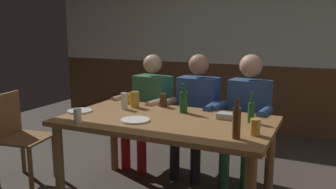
{
  "coord_description": "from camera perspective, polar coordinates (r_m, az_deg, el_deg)",
  "views": [
    {
      "loc": [
        1.21,
        -2.43,
        1.51
      ],
      "look_at": [
        0.0,
        0.2,
        0.95
      ],
      "focal_mm": 37.5,
      "sensor_mm": 36.0,
      "label": 1
    }
  ],
  "objects": [
    {
      "name": "bottle_2",
      "position": [
        2.46,
        11.09,
        -4.42
      ],
      "size": [
        0.06,
        0.06,
        0.29
      ],
      "color": "#593314",
      "rests_on": "dining_table"
    },
    {
      "name": "person_2",
      "position": [
        3.48,
        12.66,
        -2.93
      ],
      "size": [
        0.56,
        0.54,
        1.25
      ],
      "rotation": [
        0.0,
        0.0,
        3.03
      ],
      "color": "#2D4C84",
      "rests_on": "ground_plane"
    },
    {
      "name": "back_wall_wainscot",
      "position": [
        5.36,
        11.2,
        -0.31
      ],
      "size": [
        6.24,
        0.12,
        0.97
      ],
      "primitive_type": "cube",
      "color": "brown",
      "rests_on": "ground_plane"
    },
    {
      "name": "pint_glass_3",
      "position": [
        3.31,
        -7.13,
        -1.06
      ],
      "size": [
        0.06,
        0.06,
        0.15
      ],
      "primitive_type": "cylinder",
      "color": "white",
      "rests_on": "dining_table"
    },
    {
      "name": "pint_glass_2",
      "position": [
        2.91,
        -14.46,
        -3.4
      ],
      "size": [
        0.07,
        0.07,
        0.11
      ],
      "primitive_type": "cylinder",
      "color": "white",
      "rests_on": "dining_table"
    },
    {
      "name": "dining_table",
      "position": [
        2.98,
        -0.36,
        -5.76
      ],
      "size": [
        1.77,
        1.0,
        0.75
      ],
      "color": "brown",
      "rests_on": "ground_plane"
    },
    {
      "name": "pint_glass_5",
      "position": [
        3.57,
        -6.6,
        -0.61
      ],
      "size": [
        0.08,
        0.08,
        0.1
      ],
      "primitive_type": "cylinder",
      "color": "gold",
      "rests_on": "dining_table"
    },
    {
      "name": "pint_glass_4",
      "position": [
        2.58,
        13.98,
        -5.16
      ],
      "size": [
        0.07,
        0.07,
        0.12
      ],
      "primitive_type": "cylinder",
      "color": "gold",
      "rests_on": "dining_table"
    },
    {
      "name": "person_0",
      "position": [
        3.84,
        -3.1,
        -1.69
      ],
      "size": [
        0.58,
        0.58,
        1.22
      ],
      "rotation": [
        0.0,
        0.0,
        2.98
      ],
      "color": "#33724C",
      "rests_on": "ground_plane"
    },
    {
      "name": "bottle_0",
      "position": [
        2.9,
        13.37,
        -2.73
      ],
      "size": [
        0.05,
        0.05,
        0.25
      ],
      "color": "#195923",
      "rests_on": "dining_table"
    },
    {
      "name": "back_wall_upper",
      "position": [
        5.27,
        11.72,
        13.23
      ],
      "size": [
        6.24,
        0.12,
        1.54
      ],
      "primitive_type": "cube",
      "color": "beige"
    },
    {
      "name": "plate_1",
      "position": [
        3.3,
        -14.16,
        -2.62
      ],
      "size": [
        0.22,
        0.22,
        0.01
      ],
      "primitive_type": "cylinder",
      "color": "white",
      "rests_on": "dining_table"
    },
    {
      "name": "condiment_caddy",
      "position": [
        2.99,
        9.34,
        -3.46
      ],
      "size": [
        0.14,
        0.1,
        0.05
      ],
      "primitive_type": "cube",
      "color": "#B2B7BC",
      "rests_on": "dining_table"
    },
    {
      "name": "person_1",
      "position": [
        3.63,
        4.53,
        -2.27
      ],
      "size": [
        0.55,
        0.52,
        1.24
      ],
      "rotation": [
        0.0,
        0.0,
        3.12
      ],
      "color": "#2D4C84",
      "rests_on": "ground_plane"
    },
    {
      "name": "plate_0",
      "position": [
        2.9,
        -5.35,
        -4.16
      ],
      "size": [
        0.24,
        0.24,
        0.01
      ],
      "primitive_type": "cylinder",
      "color": "white",
      "rests_on": "dining_table"
    },
    {
      "name": "bottle_1",
      "position": [
        3.15,
        2.54,
        -1.12
      ],
      "size": [
        0.07,
        0.07,
        0.27
      ],
      "color": "#195923",
      "rests_on": "dining_table"
    },
    {
      "name": "pint_glass_1",
      "position": [
        3.38,
        -5.41,
        -0.81
      ],
      "size": [
        0.08,
        0.08,
        0.15
      ],
      "primitive_type": "cylinder",
      "color": "gold",
      "rests_on": "dining_table"
    },
    {
      "name": "chair_empty_near_left",
      "position": [
        3.73,
        -23.29,
        -6.07
      ],
      "size": [
        0.5,
        0.5,
        0.88
      ],
      "rotation": [
        0.0,
        0.0,
        -1.42
      ],
      "color": "brown",
      "rests_on": "ground_plane"
    },
    {
      "name": "pint_glass_0",
      "position": [
        3.39,
        -0.78,
        -0.93
      ],
      "size": [
        0.07,
        0.07,
        0.13
      ],
      "primitive_type": "cylinder",
      "color": "#4C2D19",
      "rests_on": "dining_table"
    }
  ]
}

